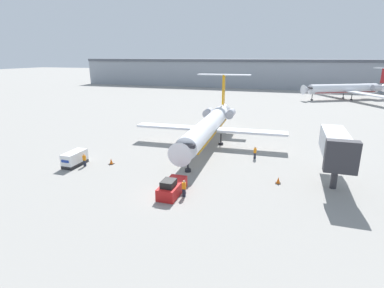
{
  "coord_description": "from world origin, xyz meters",
  "views": [
    {
      "loc": [
        11.28,
        -26.68,
        14.29
      ],
      "look_at": [
        0.0,
        8.65,
        3.36
      ],
      "focal_mm": 28.0,
      "sensor_mm": 36.0,
      "label": 1
    }
  ],
  "objects_px": {
    "pushback_tug": "(172,187)",
    "luggage_cart": "(75,159)",
    "worker_near_tug": "(184,188)",
    "airplane_parked_far_left": "(346,89)",
    "jet_bridge": "(336,146)",
    "traffic_cone_right": "(278,180)",
    "worker_by_wing": "(255,152)",
    "worker_on_apron": "(84,160)",
    "traffic_cone_left": "(111,161)",
    "airplane_main": "(209,125)"
  },
  "relations": [
    {
      "from": "worker_on_apron",
      "to": "traffic_cone_left",
      "type": "xyz_separation_m",
      "value": [
        2.91,
        1.83,
        -0.55
      ]
    },
    {
      "from": "pushback_tug",
      "to": "worker_by_wing",
      "type": "bearing_deg",
      "value": 63.32
    },
    {
      "from": "pushback_tug",
      "to": "luggage_cart",
      "type": "distance_m",
      "value": 16.29
    },
    {
      "from": "traffic_cone_right",
      "to": "airplane_parked_far_left",
      "type": "height_order",
      "value": "airplane_parked_far_left"
    },
    {
      "from": "airplane_main",
      "to": "worker_by_wing",
      "type": "distance_m",
      "value": 9.71
    },
    {
      "from": "pushback_tug",
      "to": "worker_near_tug",
      "type": "bearing_deg",
      "value": -11.01
    },
    {
      "from": "airplane_main",
      "to": "worker_by_wing",
      "type": "relative_size",
      "value": 16.62
    },
    {
      "from": "traffic_cone_left",
      "to": "traffic_cone_right",
      "type": "relative_size",
      "value": 1.01
    },
    {
      "from": "worker_near_tug",
      "to": "traffic_cone_right",
      "type": "xyz_separation_m",
      "value": [
        9.34,
        6.57,
        -0.61
      ]
    },
    {
      "from": "airplane_parked_far_left",
      "to": "jet_bridge",
      "type": "height_order",
      "value": "airplane_parked_far_left"
    },
    {
      "from": "traffic_cone_left",
      "to": "airplane_parked_far_left",
      "type": "relative_size",
      "value": 0.02
    },
    {
      "from": "airplane_main",
      "to": "worker_near_tug",
      "type": "relative_size",
      "value": 16.39
    },
    {
      "from": "pushback_tug",
      "to": "luggage_cart",
      "type": "bearing_deg",
      "value": 165.24
    },
    {
      "from": "worker_by_wing",
      "to": "traffic_cone_right",
      "type": "relative_size",
      "value": 2.3
    },
    {
      "from": "worker_by_wing",
      "to": "worker_on_apron",
      "type": "height_order",
      "value": "worker_by_wing"
    },
    {
      "from": "luggage_cart",
      "to": "traffic_cone_right",
      "type": "xyz_separation_m",
      "value": [
        26.55,
        2.14,
        -0.58
      ]
    },
    {
      "from": "worker_near_tug",
      "to": "jet_bridge",
      "type": "bearing_deg",
      "value": 30.15
    },
    {
      "from": "worker_near_tug",
      "to": "jet_bridge",
      "type": "distance_m",
      "value": 17.99
    },
    {
      "from": "worker_by_wing",
      "to": "jet_bridge",
      "type": "height_order",
      "value": "jet_bridge"
    },
    {
      "from": "worker_on_apron",
      "to": "jet_bridge",
      "type": "bearing_deg",
      "value": 8.0
    },
    {
      "from": "pushback_tug",
      "to": "airplane_main",
      "type": "bearing_deg",
      "value": 92.75
    },
    {
      "from": "pushback_tug",
      "to": "traffic_cone_left",
      "type": "distance_m",
      "value": 12.87
    },
    {
      "from": "worker_near_tug",
      "to": "airplane_parked_far_left",
      "type": "bearing_deg",
      "value": 71.88
    },
    {
      "from": "airplane_main",
      "to": "traffic_cone_left",
      "type": "distance_m",
      "value": 16.93
    },
    {
      "from": "luggage_cart",
      "to": "airplane_parked_far_left",
      "type": "relative_size",
      "value": 0.11
    },
    {
      "from": "airplane_parked_far_left",
      "to": "worker_near_tug",
      "type": "bearing_deg",
      "value": -108.12
    },
    {
      "from": "luggage_cart",
      "to": "jet_bridge",
      "type": "xyz_separation_m",
      "value": [
        32.48,
        4.44,
        3.48
      ]
    },
    {
      "from": "airplane_main",
      "to": "jet_bridge",
      "type": "distance_m",
      "value": 20.54
    },
    {
      "from": "airplane_main",
      "to": "pushback_tug",
      "type": "xyz_separation_m",
      "value": [
        0.92,
        -19.05,
        -2.68
      ]
    },
    {
      "from": "airplane_main",
      "to": "worker_near_tug",
      "type": "distance_m",
      "value": 19.63
    },
    {
      "from": "traffic_cone_right",
      "to": "airplane_parked_far_left",
      "type": "xyz_separation_m",
      "value": [
        18.99,
        79.99,
        3.24
      ]
    },
    {
      "from": "worker_near_tug",
      "to": "traffic_cone_left",
      "type": "bearing_deg",
      "value": 153.62
    },
    {
      "from": "luggage_cart",
      "to": "traffic_cone_left",
      "type": "height_order",
      "value": "luggage_cart"
    },
    {
      "from": "pushback_tug",
      "to": "worker_on_apron",
      "type": "xyz_separation_m",
      "value": [
        -14.26,
        4.23,
        0.19
      ]
    },
    {
      "from": "pushback_tug",
      "to": "worker_near_tug",
      "type": "height_order",
      "value": "pushback_tug"
    },
    {
      "from": "luggage_cart",
      "to": "worker_near_tug",
      "type": "height_order",
      "value": "luggage_cart"
    },
    {
      "from": "jet_bridge",
      "to": "airplane_parked_far_left",
      "type": "bearing_deg",
      "value": 80.46
    },
    {
      "from": "worker_on_apron",
      "to": "worker_near_tug",
      "type": "bearing_deg",
      "value": -16.04
    },
    {
      "from": "pushback_tug",
      "to": "traffic_cone_left",
      "type": "height_order",
      "value": "pushback_tug"
    },
    {
      "from": "jet_bridge",
      "to": "traffic_cone_right",
      "type": "bearing_deg",
      "value": -158.8
    },
    {
      "from": "airplane_parked_far_left",
      "to": "worker_on_apron",
      "type": "bearing_deg",
      "value": -118.22
    },
    {
      "from": "airplane_main",
      "to": "luggage_cart",
      "type": "height_order",
      "value": "airplane_main"
    },
    {
      "from": "pushback_tug",
      "to": "worker_on_apron",
      "type": "distance_m",
      "value": 14.87
    },
    {
      "from": "pushback_tug",
      "to": "traffic_cone_right",
      "type": "distance_m",
      "value": 12.5
    },
    {
      "from": "luggage_cart",
      "to": "traffic_cone_right",
      "type": "bearing_deg",
      "value": 4.6
    },
    {
      "from": "airplane_main",
      "to": "worker_on_apron",
      "type": "bearing_deg",
      "value": -131.99
    },
    {
      "from": "traffic_cone_left",
      "to": "luggage_cart",
      "type": "bearing_deg",
      "value": -156.51
    },
    {
      "from": "traffic_cone_right",
      "to": "worker_by_wing",
      "type": "bearing_deg",
      "value": 114.06
    },
    {
      "from": "airplane_main",
      "to": "worker_by_wing",
      "type": "xyz_separation_m",
      "value": [
        8.12,
        -4.72,
        -2.45
      ]
    },
    {
      "from": "traffic_cone_right",
      "to": "airplane_main",
      "type": "bearing_deg",
      "value": 132.53
    }
  ]
}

